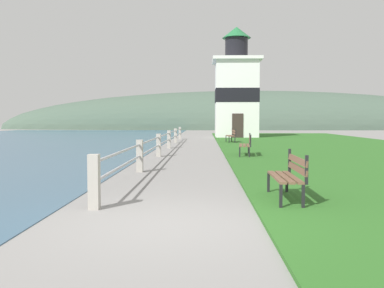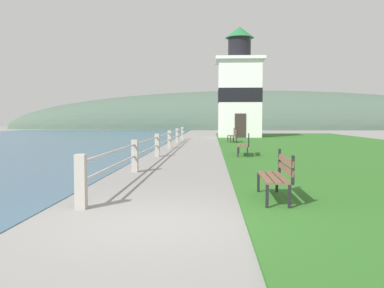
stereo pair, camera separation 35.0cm
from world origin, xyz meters
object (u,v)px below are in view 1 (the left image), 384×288
at_px(park_bench_near, 289,174).
at_px(park_bench_midway, 247,144).
at_px(lighthouse, 236,92).
at_px(park_bench_far, 232,135).

xyz_separation_m(park_bench_near, park_bench_midway, (0.17, 9.69, 0.00)).
distance_m(park_bench_midway, lighthouse, 18.97).
height_order(park_bench_near, park_bench_midway, same).
xyz_separation_m(park_bench_midway, park_bench_far, (0.04, 10.12, -0.00)).
relative_size(park_bench_far, lighthouse, 0.19).
height_order(park_bench_far, lighthouse, lighthouse).
bearing_deg(park_bench_near, park_bench_midway, -90.06).
bearing_deg(park_bench_far, lighthouse, -99.67).
relative_size(park_bench_near, park_bench_midway, 0.85).
xyz_separation_m(park_bench_near, park_bench_far, (0.22, 19.81, 0.00)).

